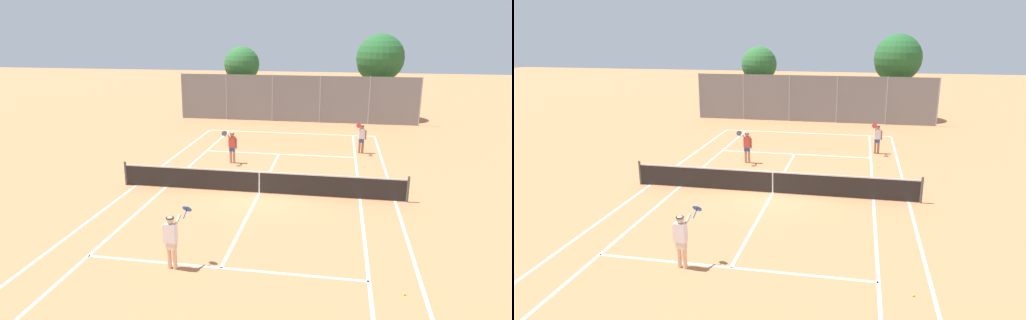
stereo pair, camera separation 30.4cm
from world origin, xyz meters
TOP-DOWN VIEW (x-y plane):
  - ground_plane at (0.00, 0.00)m, footprint 120.00×120.00m
  - court_line_markings at (0.00, 0.00)m, footprint 11.10×23.90m
  - tennis_net at (0.00, 0.00)m, footprint 12.00×0.10m
  - player_near_side at (-1.36, -6.64)m, footprint 0.76×0.72m
  - player_far_left at (-2.14, 4.22)m, footprint 0.68×0.73m
  - player_far_right at (4.45, 7.41)m, footprint 0.61×0.77m
  - loose_tennis_ball_0 at (4.98, -6.92)m, footprint 0.07×0.07m
  - loose_tennis_ball_2 at (4.63, 0.96)m, footprint 0.07×0.07m
  - loose_tennis_ball_3 at (4.52, 4.72)m, footprint 0.07×0.07m
  - loose_tennis_ball_5 at (-4.25, 7.41)m, footprint 0.07×0.07m
  - back_fence at (0.00, 15.94)m, footprint 17.73×0.08m
  - tree_behind_left at (-4.58, 17.97)m, footprint 2.78×2.78m
  - tree_behind_right at (5.93, 18.34)m, footprint 3.56×3.56m

SIDE VIEW (x-z plane):
  - ground_plane at x=0.00m, z-range 0.00..0.00m
  - court_line_markings at x=0.00m, z-range 0.00..0.01m
  - loose_tennis_ball_0 at x=4.98m, z-range 0.00..0.07m
  - loose_tennis_ball_2 at x=4.63m, z-range 0.00..0.07m
  - loose_tennis_ball_3 at x=4.52m, z-range 0.00..0.07m
  - loose_tennis_ball_5 at x=-4.25m, z-range 0.00..0.07m
  - tennis_net at x=0.00m, z-range -0.03..1.04m
  - player_near_side at x=-1.36m, z-range 0.04..1.81m
  - player_far_left at x=-2.14m, z-range 0.04..1.81m
  - player_far_right at x=4.45m, z-range 0.04..1.81m
  - back_fence at x=0.00m, z-range 0.00..3.46m
  - tree_behind_left at x=-4.58m, z-range 1.25..6.68m
  - tree_behind_right at x=5.93m, z-range 1.31..7.70m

